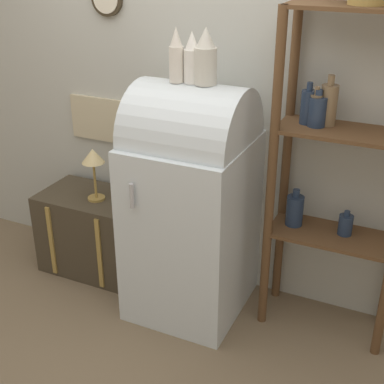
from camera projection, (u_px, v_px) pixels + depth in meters
The scene contains 9 objects.
ground_plane at pixel (177, 321), 3.19m from camera, with size 12.00×12.00×0.00m, color #7A664C.
wall_back at pixel (218, 75), 3.08m from camera, with size 7.00×0.09×2.70m.
refrigerator at pixel (192, 199), 3.05m from camera, with size 0.63×0.71×1.39m.
suitcase_trunk at pixel (95, 232), 3.60m from camera, with size 0.68×0.44×0.55m.
shelf_unit at pixel (337, 160), 2.76m from camera, with size 0.70×0.33×1.79m.
vase_left at pixel (176, 57), 2.73m from camera, with size 0.08×0.08×0.28m.
vase_center at pixel (192, 59), 2.71m from camera, with size 0.08×0.08×0.26m.
vase_right at pixel (206, 58), 2.68m from camera, with size 0.12×0.12×0.29m.
desk_lamp at pixel (93, 160), 3.31m from camera, with size 0.14×0.14×0.34m.
Camera 1 is at (1.16, -2.27, 2.07)m, focal length 50.00 mm.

